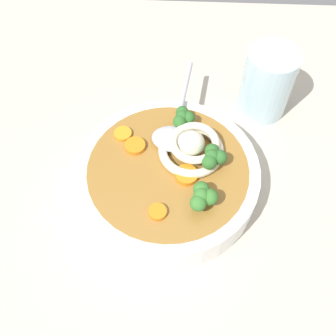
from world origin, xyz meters
TOP-DOWN VIEW (x-y plane):
  - table_slab at (0.00, 0.00)cm, footprint 92.40×92.40cm
  - soup_bowl at (2.49, 2.43)cm, footprint 24.18×24.18cm
  - noodle_pile at (5.22, -0.62)cm, footprint 9.61×9.42cm
  - soup_spoon at (8.06, 1.68)cm, footprint 17.50×6.53cm
  - broccoli_floret_near_spoon at (-2.65, -1.94)cm, footprint 3.95×3.40cm
  - broccoli_floret_center at (9.76, 0.70)cm, footprint 3.53×3.04cm
  - broccoli_floret_far at (3.24, -3.30)cm, footprint 3.79×3.26cm
  - carrot_slice_rear at (-4.10, 3.37)cm, footprint 2.25×2.25cm
  - carrot_slice_right at (5.64, 7.02)cm, footprint 2.78×2.78cm
  - carrot_slice_left at (7.68, 8.92)cm, footprint 2.44×2.44cm
  - carrot_slice_beside_noodles at (1.28, -0.44)cm, footprint 2.98×2.98cm
  - drinking_glass at (18.13, -11.72)cm, footprint 7.68×7.68cm

SIDE VIEW (x-z plane):
  - table_slab at x=0.00cm, z-range 0.00..3.04cm
  - soup_bowl at x=2.49cm, z-range 3.12..7.96cm
  - carrot_slice_left at x=7.68cm, z-range 7.87..8.37cm
  - carrot_slice_rear at x=-4.10cm, z-range 7.87..8.44cm
  - carrot_slice_right at x=5.64cm, z-range 7.87..8.52cm
  - carrot_slice_beside_noodles at x=1.28cm, z-range 7.87..8.64cm
  - drinking_glass at x=18.13cm, z-range 3.04..13.86cm
  - soup_spoon at x=8.06cm, z-range 7.87..9.47cm
  - noodle_pile at x=5.22cm, z-range 7.15..11.01cm
  - broccoli_floret_center at x=9.76cm, z-range 8.23..11.02cm
  - broccoli_floret_far at x=3.24cm, z-range 8.25..11.25cm
  - broccoli_floret_near_spoon at x=-2.65cm, z-range 8.27..11.39cm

